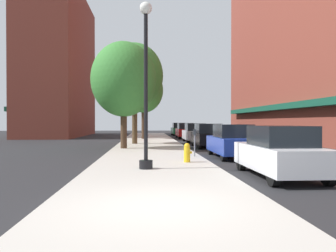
{
  "coord_description": "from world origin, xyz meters",
  "views": [
    {
      "loc": [
        -0.29,
        -6.8,
        1.79
      ],
      "look_at": [
        1.51,
        20.95,
        1.44
      ],
      "focal_mm": 36.7,
      "sensor_mm": 36.0,
      "label": 1
    }
  ],
  "objects_px": {
    "lamppost": "(146,82)",
    "parking_meter_near": "(195,139)",
    "car_black": "(208,136)",
    "car_red": "(185,131)",
    "car_blue": "(232,141)",
    "car_silver": "(195,133)",
    "car_green": "(179,129)",
    "tree_mid": "(135,76)",
    "car_white": "(279,152)",
    "fire_hydrant": "(187,153)",
    "tree_near": "(144,90)",
    "tree_far": "(124,79)"
  },
  "relations": [
    {
      "from": "lamppost",
      "to": "parking_meter_near",
      "type": "relative_size",
      "value": 4.5
    },
    {
      "from": "car_black",
      "to": "car_red",
      "type": "bearing_deg",
      "value": 90.3
    },
    {
      "from": "car_blue",
      "to": "car_silver",
      "type": "xyz_separation_m",
      "value": [
        0.0,
        12.95,
        0.0
      ]
    },
    {
      "from": "lamppost",
      "to": "car_green",
      "type": "xyz_separation_m",
      "value": [
        4.29,
        32.09,
        -2.39
      ]
    },
    {
      "from": "tree_mid",
      "to": "car_blue",
      "type": "distance_m",
      "value": 11.7
    },
    {
      "from": "car_white",
      "to": "car_blue",
      "type": "xyz_separation_m",
      "value": [
        0.0,
        6.03,
        0.0
      ]
    },
    {
      "from": "lamppost",
      "to": "fire_hydrant",
      "type": "bearing_deg",
      "value": 47.82
    },
    {
      "from": "fire_hydrant",
      "to": "car_black",
      "type": "distance_m",
      "value": 9.87
    },
    {
      "from": "tree_near",
      "to": "tree_mid",
      "type": "bearing_deg",
      "value": -94.83
    },
    {
      "from": "tree_near",
      "to": "parking_meter_near",
      "type": "bearing_deg",
      "value": -81.66
    },
    {
      "from": "lamppost",
      "to": "car_red",
      "type": "height_order",
      "value": "lamppost"
    },
    {
      "from": "tree_near",
      "to": "car_black",
      "type": "distance_m",
      "value": 11.86
    },
    {
      "from": "tree_far",
      "to": "fire_hydrant",
      "type": "bearing_deg",
      "value": -68.05
    },
    {
      "from": "tree_mid",
      "to": "car_black",
      "type": "height_order",
      "value": "tree_mid"
    },
    {
      "from": "car_white",
      "to": "car_black",
      "type": "xyz_separation_m",
      "value": [
        0.0,
        12.8,
        0.0
      ]
    },
    {
      "from": "car_blue",
      "to": "car_green",
      "type": "distance_m",
      "value": 27.47
    },
    {
      "from": "tree_far",
      "to": "car_green",
      "type": "relative_size",
      "value": 1.56
    },
    {
      "from": "parking_meter_near",
      "to": "car_blue",
      "type": "height_order",
      "value": "car_blue"
    },
    {
      "from": "tree_mid",
      "to": "fire_hydrant",
      "type": "bearing_deg",
      "value": -78.27
    },
    {
      "from": "tree_mid",
      "to": "car_red",
      "type": "relative_size",
      "value": 1.79
    },
    {
      "from": "parking_meter_near",
      "to": "car_white",
      "type": "xyz_separation_m",
      "value": [
        1.95,
        -5.57,
        -0.14
      ]
    },
    {
      "from": "lamppost",
      "to": "car_blue",
      "type": "distance_m",
      "value": 6.74
    },
    {
      "from": "tree_near",
      "to": "car_blue",
      "type": "height_order",
      "value": "tree_near"
    },
    {
      "from": "parking_meter_near",
      "to": "tree_near",
      "type": "xyz_separation_m",
      "value": [
        -2.56,
        17.43,
        3.92
      ]
    },
    {
      "from": "tree_near",
      "to": "car_red",
      "type": "height_order",
      "value": "tree_near"
    },
    {
      "from": "car_black",
      "to": "lamppost",
      "type": "bearing_deg",
      "value": -110.32
    },
    {
      "from": "fire_hydrant",
      "to": "tree_far",
      "type": "relative_size",
      "value": 0.12
    },
    {
      "from": "car_silver",
      "to": "tree_near",
      "type": "bearing_deg",
      "value": 138.9
    },
    {
      "from": "lamppost",
      "to": "car_white",
      "type": "height_order",
      "value": "lamppost"
    },
    {
      "from": "fire_hydrant",
      "to": "tree_near",
      "type": "bearing_deg",
      "value": 95.55
    },
    {
      "from": "parking_meter_near",
      "to": "tree_mid",
      "type": "relative_size",
      "value": 0.17
    },
    {
      "from": "fire_hydrant",
      "to": "car_red",
      "type": "height_order",
      "value": "car_red"
    },
    {
      "from": "car_blue",
      "to": "car_red",
      "type": "relative_size",
      "value": 1.0
    },
    {
      "from": "parking_meter_near",
      "to": "car_black",
      "type": "height_order",
      "value": "car_black"
    },
    {
      "from": "parking_meter_near",
      "to": "car_white",
      "type": "distance_m",
      "value": 5.9
    },
    {
      "from": "car_silver",
      "to": "car_red",
      "type": "height_order",
      "value": "same"
    },
    {
      "from": "car_blue",
      "to": "car_white",
      "type": "bearing_deg",
      "value": -89.52
    },
    {
      "from": "fire_hydrant",
      "to": "car_red",
      "type": "xyz_separation_m",
      "value": [
        2.59,
        23.03,
        0.29
      ]
    },
    {
      "from": "tree_mid",
      "to": "car_silver",
      "type": "relative_size",
      "value": 1.79
    },
    {
      "from": "parking_meter_near",
      "to": "car_red",
      "type": "height_order",
      "value": "car_red"
    },
    {
      "from": "tree_near",
      "to": "car_green",
      "type": "distance_m",
      "value": 12.13
    },
    {
      "from": "car_blue",
      "to": "car_red",
      "type": "xyz_separation_m",
      "value": [
        0.0,
        20.29,
        0.0
      ]
    },
    {
      "from": "parking_meter_near",
      "to": "car_silver",
      "type": "distance_m",
      "value": 13.56
    },
    {
      "from": "car_black",
      "to": "car_white",
      "type": "bearing_deg",
      "value": -89.7
    },
    {
      "from": "lamppost",
      "to": "tree_near",
      "type": "relative_size",
      "value": 0.84
    },
    {
      "from": "fire_hydrant",
      "to": "car_blue",
      "type": "height_order",
      "value": "car_blue"
    },
    {
      "from": "car_blue",
      "to": "car_black",
      "type": "height_order",
      "value": "same"
    },
    {
      "from": "car_red",
      "to": "car_white",
      "type": "bearing_deg",
      "value": -87.84
    },
    {
      "from": "car_black",
      "to": "car_red",
      "type": "xyz_separation_m",
      "value": [
        0.0,
        13.51,
        0.0
      ]
    },
    {
      "from": "tree_far",
      "to": "car_silver",
      "type": "height_order",
      "value": "tree_far"
    }
  ]
}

